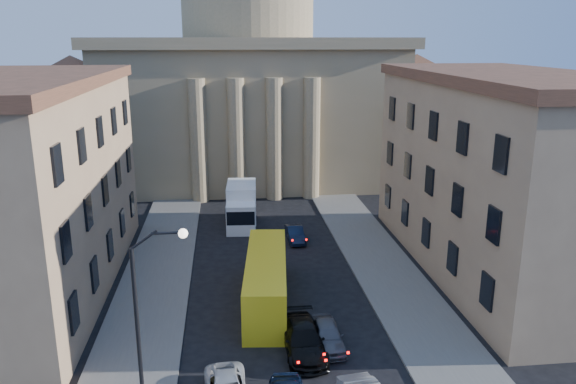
{
  "coord_description": "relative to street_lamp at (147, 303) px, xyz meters",
  "views": [
    {
      "loc": [
        -3.21,
        -15.93,
        17.03
      ],
      "look_at": [
        0.77,
        19.11,
        7.28
      ],
      "focal_mm": 35.0,
      "sensor_mm": 36.0,
      "label": 1
    }
  ],
  "objects": [
    {
      "name": "street_lamp",
      "position": [
        0.0,
        0.0,
        0.0
      ],
      "size": [
        2.62,
        0.44,
        8.83
      ],
      "color": "black",
      "rests_on": "ground"
    },
    {
      "name": "box_truck",
      "position": [
        5.09,
        26.4,
        -3.53
      ],
      "size": [
        3.01,
        6.87,
        3.7
      ],
      "rotation": [
        0.0,
        0.0,
        -0.06
      ],
      "color": "white",
      "rests_on": "ground"
    },
    {
      "name": "sidewalk_left",
      "position": [
        -1.53,
        10.0,
        -5.21
      ],
      "size": [
        5.0,
        60.0,
        0.15
      ],
      "primitive_type": "cube",
      "color": "#5E5B56",
      "rests_on": "ground"
    },
    {
      "name": "city_bus",
      "position": [
        6.17,
        10.01,
        -3.58
      ],
      "size": [
        3.64,
        11.44,
        3.17
      ],
      "rotation": [
        0.0,
        0.0,
        -0.1
      ],
      "color": "yellow",
      "rests_on": "ground"
    },
    {
      "name": "building_right",
      "position": [
        23.97,
        14.0,
        2.14
      ],
      "size": [
        11.6,
        26.6,
        14.7
      ],
      "color": "tan",
      "rests_on": "ground"
    },
    {
      "name": "sidewalk_right",
      "position": [
        15.47,
        10.0,
        -5.21
      ],
      "size": [
        5.0,
        60.0,
        0.15
      ],
      "primitive_type": "cube",
      "color": "#5E5B56",
      "rests_on": "ground"
    },
    {
      "name": "car_right_mid",
      "position": [
        7.77,
        3.7,
        -4.51
      ],
      "size": [
        2.29,
        5.4,
        1.55
      ],
      "primitive_type": "imported",
      "rotation": [
        0.0,
        0.0,
        0.02
      ],
      "color": "black",
      "rests_on": "ground"
    },
    {
      "name": "car_right_distant",
      "position": [
        9.52,
        21.38,
        -4.65
      ],
      "size": [
        1.49,
        3.9,
        1.27
      ],
      "primitive_type": "imported",
      "rotation": [
        0.0,
        0.0,
        0.04
      ],
      "color": "black",
      "rests_on": "ground"
    },
    {
      "name": "car_right_far",
      "position": [
        9.21,
        4.19,
        -4.58
      ],
      "size": [
        1.68,
        4.13,
        1.4
      ],
      "primitive_type": "imported",
      "rotation": [
        0.0,
        0.0,
        0.01
      ],
      "color": "#535359",
      "rests_on": "ground"
    },
    {
      "name": "building_left",
      "position": [
        -10.03,
        14.0,
        2.14
      ],
      "size": [
        11.6,
        26.6,
        14.7
      ],
      "color": "tan",
      "rests_on": "ground"
    },
    {
      "name": "church",
      "position": [
        6.97,
        47.47,
        6.59
      ],
      "size": [
        68.02,
        28.76,
        36.6
      ],
      "color": "#8A7955",
      "rests_on": "ground"
    }
  ]
}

